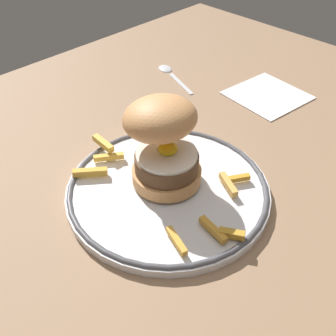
{
  "coord_description": "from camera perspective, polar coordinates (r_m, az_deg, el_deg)",
  "views": [
    {
      "loc": [
        -26.68,
        -31.98,
        38.75
      ],
      "look_at": [
        2.06,
        -3.47,
        4.6
      ],
      "focal_mm": 43.86,
      "sensor_mm": 36.0,
      "label": 1
    }
  ],
  "objects": [
    {
      "name": "napkin",
      "position": [
        0.79,
        13.65,
        9.85
      ],
      "size": [
        14.07,
        13.93,
        0.4
      ],
      "primitive_type": "cube",
      "rotation": [
        0.0,
        0.0,
        -0.12
      ],
      "color": "white",
      "rests_on": "ground_plane"
    },
    {
      "name": "spoon",
      "position": [
        0.85,
        0.07,
        13.4
      ],
      "size": [
        6.05,
        13.1,
        0.9
      ],
      "color": "silver",
      "rests_on": "ground_plane"
    },
    {
      "name": "ground_plane",
      "position": [
        0.58,
        -3.86,
        -4.35
      ],
      "size": [
        126.5,
        89.11,
        4.0
      ],
      "primitive_type": "cube",
      "color": "#937053"
    },
    {
      "name": "burger",
      "position": [
        0.53,
        -0.71,
        3.96
      ],
      "size": [
        10.9,
        12.0,
        12.27
      ],
      "color": "tan",
      "rests_on": "dinner_plate"
    },
    {
      "name": "fries_pile",
      "position": [
        0.55,
        -0.88,
        -1.14
      ],
      "size": [
        17.85,
        27.3,
        1.82
      ],
      "color": "gold",
      "rests_on": "dinner_plate"
    },
    {
      "name": "dinner_plate",
      "position": [
        0.55,
        0.0,
        -2.97
      ],
      "size": [
        27.38,
        27.38,
        1.6
      ],
      "color": "silver",
      "rests_on": "ground_plane"
    }
  ]
}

